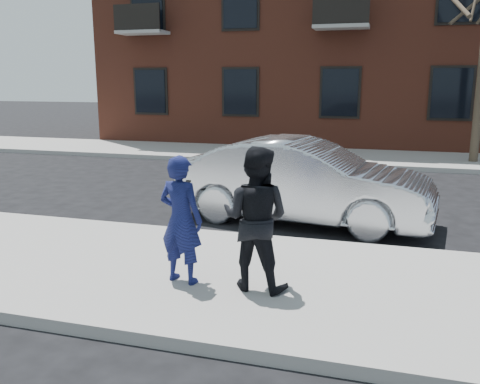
% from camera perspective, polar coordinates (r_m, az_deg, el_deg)
% --- Properties ---
extents(ground, '(100.00, 100.00, 0.00)m').
position_cam_1_polar(ground, '(7.00, -0.42, -9.71)').
color(ground, black).
rests_on(ground, ground).
extents(near_sidewalk, '(50.00, 3.50, 0.15)m').
position_cam_1_polar(near_sidewalk, '(6.75, -1.04, -9.88)').
color(near_sidewalk, gray).
rests_on(near_sidewalk, ground).
extents(near_curb, '(50.00, 0.10, 0.15)m').
position_cam_1_polar(near_curb, '(8.38, 2.62, -5.39)').
color(near_curb, '#999691').
rests_on(near_curb, ground).
extents(far_sidewalk, '(50.00, 3.50, 0.15)m').
position_cam_1_polar(far_sidewalk, '(17.75, 10.04, 3.93)').
color(far_sidewalk, gray).
rests_on(far_sidewalk, ground).
extents(far_curb, '(50.00, 0.10, 0.15)m').
position_cam_1_polar(far_curb, '(15.98, 9.32, 3.03)').
color(far_curb, '#999691').
rests_on(far_curb, ground).
extents(silver_sedan, '(4.95, 2.26, 1.58)m').
position_cam_1_polar(silver_sedan, '(9.57, 7.06, 1.18)').
color(silver_sedan, '#B7BABF').
rests_on(silver_sedan, ground).
extents(man_hoodie, '(0.65, 0.54, 1.61)m').
position_cam_1_polar(man_hoodie, '(6.32, -6.65, -3.10)').
color(man_hoodie, navy).
rests_on(man_hoodie, near_sidewalk).
extents(man_peacoat, '(0.91, 0.74, 1.74)m').
position_cam_1_polar(man_peacoat, '(6.08, 1.76, -3.01)').
color(man_peacoat, black).
rests_on(man_peacoat, near_sidewalk).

